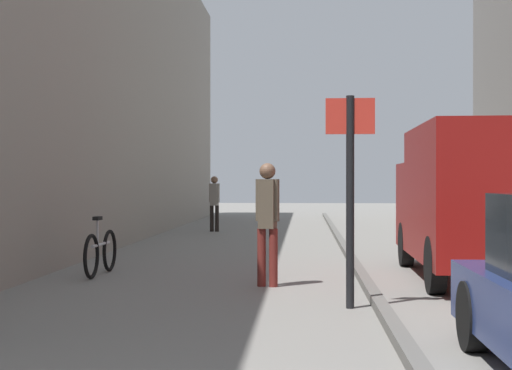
{
  "coord_description": "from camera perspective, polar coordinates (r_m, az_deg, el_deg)",
  "views": [
    {
      "loc": [
        0.66,
        -2.86,
        1.55
      ],
      "look_at": [
        -0.12,
        9.76,
        1.49
      ],
      "focal_mm": 53.98,
      "sensor_mm": 36.0,
      "label": 1
    }
  ],
  "objects": [
    {
      "name": "building_facade_left",
      "position": [
        16.25,
        -17.98,
        10.83
      ],
      "size": [
        3.2,
        40.0,
        9.06
      ],
      "primitive_type": "cube",
      "color": "gray",
      "rests_on": "ground_plane"
    },
    {
      "name": "pedestrian_main_foreground",
      "position": [
        11.34,
        0.85,
        -2.26
      ],
      "size": [
        0.36,
        0.25,
        1.82
      ],
      "rotation": [
        0.0,
        0.0,
        -0.24
      ],
      "color": "maroon",
      "rests_on": "ground_plane"
    },
    {
      "name": "bicycle_leaning",
      "position": [
        13.02,
        -11.43,
        -4.9
      ],
      "size": [
        0.11,
        1.77,
        0.98
      ],
      "rotation": [
        0.0,
        0.0,
        -0.02
      ],
      "color": "black",
      "rests_on": "ground_plane"
    },
    {
      "name": "pedestrian_mid_block",
      "position": [
        23.77,
        -3.1,
        -1.09
      ],
      "size": [
        0.33,
        0.24,
        1.71
      ],
      "rotation": [
        0.0,
        0.0,
        2.9
      ],
      "color": "black",
      "rests_on": "ground_plane"
    },
    {
      "name": "kerb_strip",
      "position": [
        14.96,
        7.1,
        -5.45
      ],
      "size": [
        0.16,
        40.0,
        0.12
      ],
      "primitive_type": "cube",
      "color": "#615F5B",
      "rests_on": "ground_plane"
    },
    {
      "name": "street_sign_post",
      "position": [
        9.46,
        6.99,
        0.22
      ],
      "size": [
        0.6,
        0.1,
        2.6
      ],
      "rotation": [
        0.0,
        0.0,
        3.12
      ],
      "color": "black",
      "rests_on": "ground_plane"
    },
    {
      "name": "delivery_van",
      "position": [
        12.68,
        16.17,
        -0.95
      ],
      "size": [
        2.15,
        5.06,
        2.4
      ],
      "rotation": [
        0.0,
        0.0,
        -0.02
      ],
      "color": "maroon",
      "rests_on": "ground_plane"
    },
    {
      "name": "ground_plane",
      "position": [
        14.95,
        1.02,
        -5.69
      ],
      "size": [
        80.0,
        80.0,
        0.0
      ],
      "primitive_type": "plane",
      "color": "gray"
    }
  ]
}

